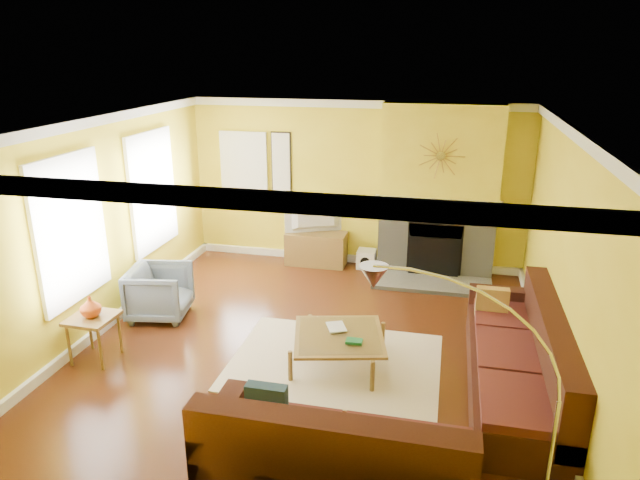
% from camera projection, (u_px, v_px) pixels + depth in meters
% --- Properties ---
extents(floor, '(5.50, 6.00, 0.02)m').
position_uv_depth(floor, '(312.00, 347.00, 7.00)').
color(floor, '#5F2C14').
rests_on(floor, ground).
extents(ceiling, '(5.50, 6.00, 0.02)m').
position_uv_depth(ceiling, '(311.00, 123.00, 6.12)').
color(ceiling, white).
rests_on(ceiling, ground).
extents(wall_back, '(5.50, 0.02, 2.70)m').
position_uv_depth(wall_back, '(355.00, 184.00, 9.34)').
color(wall_back, yellow).
rests_on(wall_back, ground).
extents(wall_front, '(5.50, 0.02, 2.70)m').
position_uv_depth(wall_front, '(204.00, 386.00, 3.78)').
color(wall_front, yellow).
rests_on(wall_front, ground).
extents(wall_left, '(0.02, 6.00, 2.70)m').
position_uv_depth(wall_left, '(98.00, 226.00, 7.15)').
color(wall_left, yellow).
rests_on(wall_left, ground).
extents(wall_right, '(0.02, 6.00, 2.70)m').
position_uv_depth(wall_right, '(567.00, 262.00, 5.97)').
color(wall_right, yellow).
rests_on(wall_right, ground).
extents(baseboard, '(5.50, 6.00, 0.12)m').
position_uv_depth(baseboard, '(312.00, 342.00, 6.98)').
color(baseboard, white).
rests_on(baseboard, floor).
extents(crown_molding, '(5.50, 6.00, 0.12)m').
position_uv_depth(crown_molding, '(311.00, 130.00, 6.15)').
color(crown_molding, white).
rests_on(crown_molding, ceiling).
extents(window_left_near, '(0.06, 1.22, 1.72)m').
position_uv_depth(window_left_near, '(152.00, 191.00, 8.29)').
color(window_left_near, white).
rests_on(window_left_near, wall_left).
extents(window_left_far, '(0.06, 1.22, 1.72)m').
position_uv_depth(window_left_far, '(69.00, 229.00, 6.54)').
color(window_left_far, white).
rests_on(window_left_far, wall_left).
extents(window_back, '(0.82, 0.06, 1.22)m').
position_uv_depth(window_back, '(244.00, 168.00, 9.63)').
color(window_back, white).
rests_on(window_back, wall_back).
extents(wall_art, '(0.34, 0.04, 1.14)m').
position_uv_depth(wall_art, '(281.00, 166.00, 9.49)').
color(wall_art, white).
rests_on(wall_art, wall_back).
extents(fireplace, '(1.80, 0.40, 2.70)m').
position_uv_depth(fireplace, '(439.00, 192.00, 8.86)').
color(fireplace, gray).
rests_on(fireplace, floor).
extents(mantel, '(1.92, 0.22, 0.08)m').
position_uv_depth(mantel, '(438.00, 202.00, 8.67)').
color(mantel, white).
rests_on(mantel, fireplace).
extents(hearth, '(1.80, 0.70, 0.06)m').
position_uv_depth(hearth, '(432.00, 284.00, 8.77)').
color(hearth, gray).
rests_on(hearth, floor).
extents(sunburst, '(0.70, 0.04, 0.70)m').
position_uv_depth(sunburst, '(441.00, 156.00, 8.45)').
color(sunburst, olive).
rests_on(sunburst, fireplace).
extents(rug, '(2.40, 1.80, 0.02)m').
position_uv_depth(rug, '(335.00, 362.00, 6.64)').
color(rug, beige).
rests_on(rug, floor).
extents(sectional_sofa, '(3.10, 3.70, 0.90)m').
position_uv_depth(sectional_sofa, '(406.00, 361.00, 5.81)').
color(sectional_sofa, '#3D1B13').
rests_on(sectional_sofa, floor).
extents(coffee_table, '(1.21, 1.21, 0.40)m').
position_uv_depth(coffee_table, '(339.00, 350.00, 6.52)').
color(coffee_table, white).
rests_on(coffee_table, floor).
extents(media_console, '(1.00, 0.45, 0.55)m').
position_uv_depth(media_console, '(316.00, 248.00, 9.57)').
color(media_console, olive).
rests_on(media_console, floor).
extents(tv, '(0.99, 0.53, 0.59)m').
position_uv_depth(tv, '(316.00, 216.00, 9.39)').
color(tv, black).
rests_on(tv, media_console).
extents(subwoofer, '(0.30, 0.30, 0.30)m').
position_uv_depth(subwoofer, '(366.00, 259.00, 9.46)').
color(subwoofer, white).
rests_on(subwoofer, floor).
extents(armchair, '(0.90, 0.88, 0.71)m').
position_uv_depth(armchair, '(160.00, 292.00, 7.67)').
color(armchair, slate).
rests_on(armchair, floor).
extents(side_table, '(0.51, 0.51, 0.55)m').
position_uv_depth(side_table, '(95.00, 338.00, 6.63)').
color(side_table, olive).
rests_on(side_table, floor).
extents(vase, '(0.30, 0.30, 0.25)m').
position_uv_depth(vase, '(90.00, 307.00, 6.50)').
color(vase, '#D74F16').
rests_on(vase, side_table).
extents(book, '(0.29, 0.33, 0.03)m').
position_uv_depth(book, '(328.00, 328.00, 6.58)').
color(book, white).
rests_on(book, coffee_table).
extents(arc_lamp, '(1.35, 0.36, 2.12)m').
position_uv_depth(arc_lamp, '(466.00, 418.00, 3.94)').
color(arc_lamp, silver).
rests_on(arc_lamp, floor).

